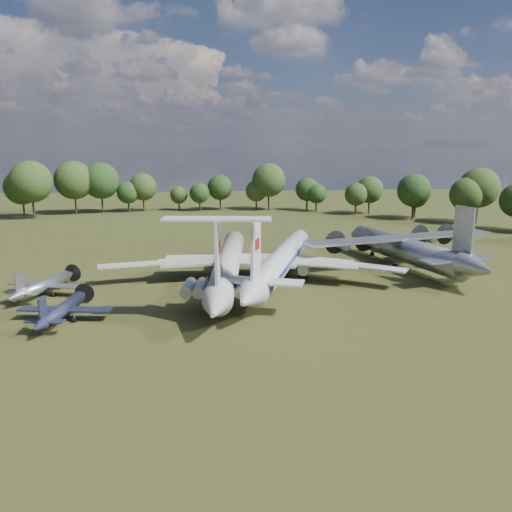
{
  "coord_description": "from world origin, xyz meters",
  "views": [
    {
      "loc": [
        2.23,
        -68.02,
        20.05
      ],
      "look_at": [
        9.1,
        -1.49,
        5.0
      ],
      "focal_mm": 35.0,
      "sensor_mm": 36.0,
      "label": 1
    }
  ],
  "objects_px": {
    "il62_airliner": "(228,268)",
    "an12_transport": "(405,253)",
    "small_prop_northwest": "(45,287)",
    "small_prop_west": "(63,312)",
    "tu104_jet": "(282,264)",
    "person_on_il62": "(220,269)"
  },
  "relations": [
    {
      "from": "person_on_il62",
      "to": "il62_airliner",
      "type": "bearing_deg",
      "value": -99.39
    },
    {
      "from": "tu104_jet",
      "to": "person_on_il62",
      "type": "xyz_separation_m",
      "value": [
        -9.64,
        -14.97,
        3.29
      ]
    },
    {
      "from": "tu104_jet",
      "to": "an12_transport",
      "type": "height_order",
      "value": "an12_transport"
    },
    {
      "from": "tu104_jet",
      "to": "person_on_il62",
      "type": "relative_size",
      "value": 27.1
    },
    {
      "from": "il62_airliner",
      "to": "an12_transport",
      "type": "relative_size",
      "value": 1.28
    },
    {
      "from": "il62_airliner",
      "to": "small_prop_west",
      "type": "relative_size",
      "value": 3.33
    },
    {
      "from": "il62_airliner",
      "to": "small_prop_west",
      "type": "bearing_deg",
      "value": -138.97
    },
    {
      "from": "an12_transport",
      "to": "person_on_il62",
      "type": "height_order",
      "value": "person_on_il62"
    },
    {
      "from": "person_on_il62",
      "to": "tu104_jet",
      "type": "bearing_deg",
      "value": -125.72
    },
    {
      "from": "an12_transport",
      "to": "small_prop_west",
      "type": "relative_size",
      "value": 2.61
    },
    {
      "from": "il62_airliner",
      "to": "an12_transport",
      "type": "bearing_deg",
      "value": 20.11
    },
    {
      "from": "person_on_il62",
      "to": "small_prop_northwest",
      "type": "bearing_deg",
      "value": -27.04
    },
    {
      "from": "an12_transport",
      "to": "il62_airliner",
      "type": "bearing_deg",
      "value": 179.23
    },
    {
      "from": "small_prop_northwest",
      "to": "il62_airliner",
      "type": "bearing_deg",
      "value": 25.24
    },
    {
      "from": "il62_airliner",
      "to": "small_prop_west",
      "type": "distance_m",
      "value": 23.97
    },
    {
      "from": "tu104_jet",
      "to": "small_prop_west",
      "type": "height_order",
      "value": "tu104_jet"
    },
    {
      "from": "person_on_il62",
      "to": "small_prop_west",
      "type": "bearing_deg",
      "value": -2.3
    },
    {
      "from": "tu104_jet",
      "to": "an12_transport",
      "type": "relative_size",
      "value": 1.26
    },
    {
      "from": "tu104_jet",
      "to": "small_prop_northwest",
      "type": "relative_size",
      "value": 3.19
    },
    {
      "from": "il62_airliner",
      "to": "an12_transport",
      "type": "xyz_separation_m",
      "value": [
        29.53,
        7.18,
        0.12
      ]
    },
    {
      "from": "an12_transport",
      "to": "person_on_il62",
      "type": "relative_size",
      "value": 21.58
    },
    {
      "from": "an12_transport",
      "to": "small_prop_northwest",
      "type": "distance_m",
      "value": 55.39
    }
  ]
}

